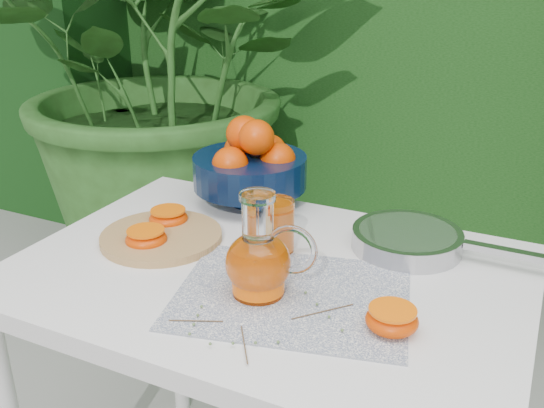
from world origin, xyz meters
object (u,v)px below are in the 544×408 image
at_px(juice_pitcher, 259,260).
at_px(saute_pan, 409,239).
at_px(white_table, 268,303).
at_px(cutting_board, 161,237).
at_px(fruit_bowl, 251,164).

xyz_separation_m(juice_pitcher, saute_pan, (0.20, 0.30, -0.05)).
bearing_deg(white_table, juice_pitcher, -71.94).
distance_m(white_table, juice_pitcher, 0.18).
height_order(white_table, cutting_board, cutting_board).
bearing_deg(saute_pan, fruit_bowl, 168.21).
height_order(white_table, fruit_bowl, fruit_bowl).
height_order(juice_pitcher, saute_pan, juice_pitcher).
bearing_deg(fruit_bowl, saute_pan, -11.79).
distance_m(white_table, saute_pan, 0.32).
xyz_separation_m(white_table, saute_pan, (0.23, 0.20, 0.11)).
xyz_separation_m(cutting_board, juice_pitcher, (0.30, -0.11, 0.06)).
height_order(cutting_board, juice_pitcher, juice_pitcher).
xyz_separation_m(fruit_bowl, juice_pitcher, (0.22, -0.39, -0.03)).
xyz_separation_m(fruit_bowl, saute_pan, (0.42, -0.09, -0.08)).
height_order(fruit_bowl, saute_pan, fruit_bowl).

